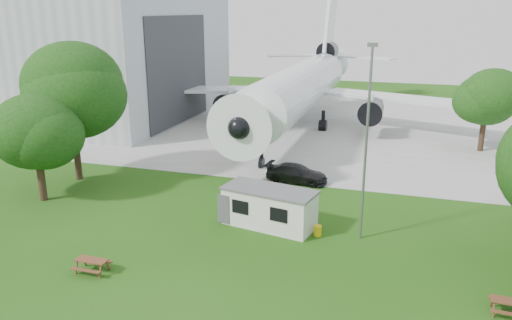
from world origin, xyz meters
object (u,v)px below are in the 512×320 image
(site_cabin, at_px, (269,207))
(picnic_east, at_px, (509,315))
(hangar, at_px, (50,44))
(airliner, at_px, (303,84))
(picnic_west, at_px, (93,272))

(site_cabin, distance_m, picnic_east, 15.19)
(hangar, bearing_deg, airliner, -0.22)
(airliner, height_order, site_cabin, airliner)
(airliner, relative_size, picnic_west, 26.52)
(airliner, bearing_deg, site_cabin, -81.95)
(hangar, distance_m, site_cabin, 50.56)
(hangar, xyz_separation_m, site_cabin, (40.15, -29.66, -8.09))
(picnic_east, bearing_deg, picnic_west, -171.29)
(hangar, xyz_separation_m, airliner, (35.97, -0.14, -4.14))
(picnic_east, bearing_deg, airliner, 118.78)
(airliner, bearing_deg, hangar, 179.78)
(site_cabin, bearing_deg, picnic_east, -25.43)
(hangar, relative_size, picnic_west, 23.89)
(hangar, bearing_deg, picnic_west, -49.86)
(picnic_west, distance_m, picnic_east, 21.47)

